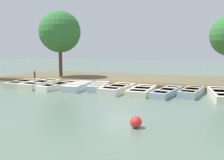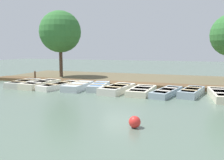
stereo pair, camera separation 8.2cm
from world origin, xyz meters
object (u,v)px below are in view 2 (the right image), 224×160
(rowboat_2, at_px, (59,85))
(rowboat_5, at_px, (117,89))
(rowboat_1, at_px, (41,84))
(rowboat_4, at_px, (99,86))
(mooring_post_near, at_px, (35,76))
(rowboat_3, at_px, (78,86))
(rowboat_9, at_px, (222,95))
(buoy, at_px, (135,122))
(rowboat_8, at_px, (192,92))
(park_tree_far_left, at_px, (60,32))
(rowboat_0, at_px, (23,83))
(rowboat_6, at_px, (142,91))
(rowboat_7, at_px, (167,92))

(rowboat_2, xyz_separation_m, rowboat_5, (0.21, 4.33, 0.04))
(rowboat_1, relative_size, rowboat_2, 0.93)
(rowboat_4, distance_m, mooring_post_near, 7.03)
(rowboat_3, bearing_deg, rowboat_5, 84.54)
(rowboat_9, height_order, buoy, rowboat_9)
(rowboat_8, xyz_separation_m, park_tree_far_left, (-4.60, -11.55, 4.01))
(rowboat_5, height_order, rowboat_9, rowboat_5)
(rowboat_0, bearing_deg, rowboat_4, 91.29)
(park_tree_far_left, bearing_deg, buoy, 40.71)
(mooring_post_near, bearing_deg, buoy, 50.23)
(rowboat_5, xyz_separation_m, mooring_post_near, (-2.65, -8.17, 0.23))
(rowboat_2, height_order, rowboat_6, rowboat_6)
(rowboat_9, bearing_deg, rowboat_7, -96.11)
(rowboat_0, relative_size, mooring_post_near, 3.36)
(rowboat_9, relative_size, mooring_post_near, 4.01)
(rowboat_6, bearing_deg, rowboat_9, 91.89)
(park_tree_far_left, bearing_deg, rowboat_5, 54.65)
(rowboat_7, bearing_deg, buoy, 9.74)
(rowboat_3, distance_m, park_tree_far_left, 7.62)
(rowboat_8, bearing_deg, park_tree_far_left, -100.78)
(rowboat_5, bearing_deg, rowboat_7, 98.43)
(rowboat_1, height_order, rowboat_2, rowboat_1)
(rowboat_1, bearing_deg, rowboat_6, 92.89)
(rowboat_2, relative_size, rowboat_9, 1.01)
(rowboat_3, bearing_deg, mooring_post_near, -117.39)
(rowboat_2, distance_m, rowboat_7, 7.39)
(rowboat_0, xyz_separation_m, rowboat_4, (-0.48, 5.77, -0.00))
(rowboat_0, height_order, rowboat_6, rowboat_0)
(rowboat_0, distance_m, rowboat_2, 2.92)
(rowboat_3, distance_m, buoy, 8.74)
(rowboat_3, height_order, rowboat_5, same)
(rowboat_3, height_order, rowboat_4, rowboat_3)
(rowboat_7, relative_size, rowboat_8, 1.14)
(rowboat_0, height_order, rowboat_8, rowboat_0)
(rowboat_7, xyz_separation_m, buoy, (6.58, -0.23, 0.03))
(rowboat_4, relative_size, rowboat_5, 0.91)
(rowboat_2, distance_m, park_tree_far_left, 6.87)
(rowboat_6, relative_size, rowboat_8, 1.02)
(rowboat_3, bearing_deg, rowboat_9, 87.14)
(rowboat_1, bearing_deg, rowboat_9, 93.48)
(rowboat_7, distance_m, rowboat_9, 3.00)
(rowboat_8, relative_size, buoy, 7.10)
(rowboat_8, bearing_deg, rowboat_0, -77.20)
(rowboat_4, bearing_deg, park_tree_far_left, -138.40)
(rowboat_6, height_order, rowboat_9, rowboat_9)
(rowboat_5, distance_m, buoy, 7.11)
(rowboat_8, relative_size, park_tree_far_left, 0.49)
(rowboat_0, bearing_deg, rowboat_8, 88.46)
(rowboat_2, distance_m, rowboat_8, 8.78)
(rowboat_4, bearing_deg, rowboat_2, -93.33)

